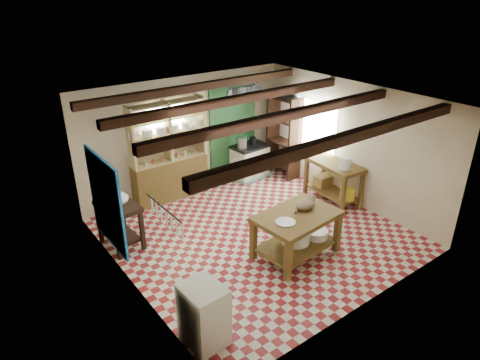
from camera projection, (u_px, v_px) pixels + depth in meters
floor at (256, 234)px, 8.20m from camera, size 5.00×5.00×0.02m
ceiling at (258, 100)px, 7.09m from camera, size 5.00×5.00×0.02m
wall_back at (186, 135)px, 9.46m from camera, size 5.00×0.04×2.60m
wall_front at (372, 232)px, 5.83m from camera, size 5.00×0.04×2.60m
wall_left at (125, 213)px, 6.29m from camera, size 0.04×5.00×2.60m
wall_right at (349, 143)px, 9.00m from camera, size 0.04×5.00×2.60m
ceiling_beams at (258, 107)px, 7.15m from camera, size 5.00×3.80×0.15m
blue_wall_patch at (106, 202)px, 7.05m from camera, size 0.04×1.40×1.60m
green_wall_patch at (233, 127)px, 10.14m from camera, size 1.30×0.04×2.30m
window_back at (165, 122)px, 9.01m from camera, size 0.90×0.02×0.80m
window_right at (315, 127)px, 9.67m from camera, size 0.02×1.30×1.20m
utensil_rail at (164, 216)px, 5.25m from camera, size 0.06×0.90×0.28m
pot_rack at (244, 92)px, 9.44m from camera, size 0.86×0.12×0.36m
shelving_unit at (169, 151)px, 9.11m from camera, size 1.70×0.34×2.20m
tall_rack at (284, 136)px, 10.31m from camera, size 0.40×0.86×2.00m
work_table at (296, 235)px, 7.42m from camera, size 1.50×1.06×0.80m
stove at (250, 161)px, 10.40m from camera, size 0.89×0.64×0.83m
prep_table at (120, 225)px, 7.67m from camera, size 0.64×0.88×0.85m
white_cabinet at (204, 315)px, 5.60m from camera, size 0.52×0.61×0.88m
right_counter at (333, 182)px, 9.24m from camera, size 0.73×1.32×0.91m
cat at (305, 204)px, 7.40m from camera, size 0.44×0.37×0.17m
steel_tray at (285, 222)px, 7.00m from camera, size 0.36×0.36×0.02m
basin_large at (296, 237)px, 7.53m from camera, size 0.55×0.55×0.18m
basin_small at (317, 233)px, 7.67m from camera, size 0.44×0.44×0.14m
kettle_left at (242, 143)px, 10.03m from camera, size 0.24×0.24×0.25m
kettle_right at (253, 141)px, 10.25m from camera, size 0.15×0.15×0.18m
enamel_bowl at (117, 199)px, 7.44m from camera, size 0.45×0.45×0.21m
white_bucket at (346, 163)px, 8.70m from camera, size 0.27×0.27×0.25m
wicker_basket at (323, 181)px, 9.50m from camera, size 0.38×0.31×0.25m
yellow_tub at (347, 194)px, 8.93m from camera, size 0.33×0.33×0.22m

